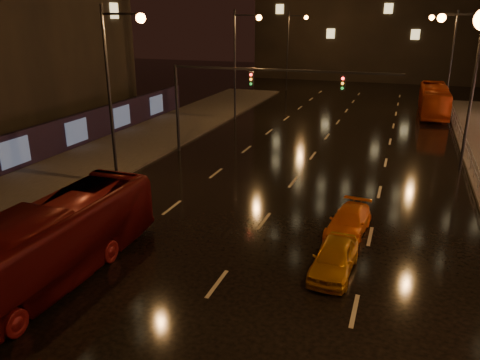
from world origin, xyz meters
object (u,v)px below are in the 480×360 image
at_px(bus_red, 47,246).
at_px(bus_curb, 434,100).
at_px(taxi_far, 349,222).
at_px(taxi_near, 334,258).

bearing_deg(bus_red, bus_curb, 70.06).
relative_size(bus_curb, taxi_far, 2.75).
xyz_separation_m(taxi_near, taxi_far, (0.07, 3.74, -0.07)).
bearing_deg(taxi_near, bus_red, -153.77).
bearing_deg(bus_curb, taxi_far, -99.11).
height_order(bus_red, taxi_near, bus_red).
distance_m(bus_red, taxi_far, 12.70).
relative_size(taxi_near, taxi_far, 0.96).
bearing_deg(taxi_far, bus_red, -135.15).
bearing_deg(taxi_near, taxi_far, 91.49).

